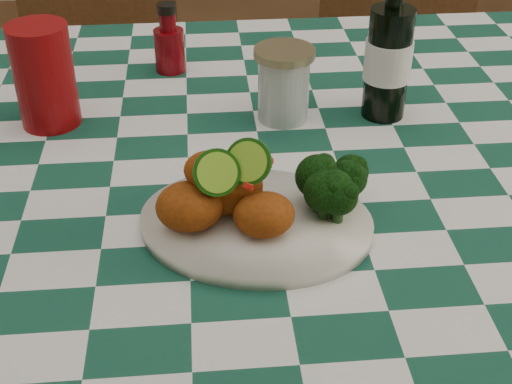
{
  "coord_description": "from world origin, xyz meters",
  "views": [
    {
      "loc": [
        -0.08,
        -0.85,
        1.3
      ],
      "look_at": [
        -0.02,
        -0.17,
        0.84
      ],
      "focal_mm": 50.0,
      "sensor_mm": 36.0,
      "label": 1
    }
  ],
  "objects_px": {
    "plate": "(256,224)",
    "ketchup_bottle": "(169,38)",
    "wooden_chair_left": "(108,125)",
    "beer_bottle": "(390,41)",
    "red_tumbler": "(44,76)",
    "mason_jar": "(284,84)",
    "dining_table": "(260,350)",
    "fried_chicken_pile": "(236,186)",
    "wooden_chair_right": "(392,119)"
  },
  "relations": [
    {
      "from": "plate",
      "to": "ketchup_bottle",
      "type": "relative_size",
      "value": 2.36
    },
    {
      "from": "ketchup_bottle",
      "to": "wooden_chair_left",
      "type": "height_order",
      "value": "ketchup_bottle"
    },
    {
      "from": "ketchup_bottle",
      "to": "beer_bottle",
      "type": "distance_m",
      "value": 0.38
    },
    {
      "from": "plate",
      "to": "ketchup_bottle",
      "type": "bearing_deg",
      "value": 102.78
    },
    {
      "from": "red_tumbler",
      "to": "mason_jar",
      "type": "bearing_deg",
      "value": -2.74
    },
    {
      "from": "beer_bottle",
      "to": "dining_table",
      "type": "bearing_deg",
      "value": -152.75
    },
    {
      "from": "dining_table",
      "to": "fried_chicken_pile",
      "type": "height_order",
      "value": "fried_chicken_pile"
    },
    {
      "from": "dining_table",
      "to": "ketchup_bottle",
      "type": "bearing_deg",
      "value": 113.74
    },
    {
      "from": "wooden_chair_left",
      "to": "dining_table",
      "type": "bearing_deg",
      "value": -71.13
    },
    {
      "from": "ketchup_bottle",
      "to": "plate",
      "type": "bearing_deg",
      "value": -77.22
    },
    {
      "from": "fried_chicken_pile",
      "to": "ketchup_bottle",
      "type": "distance_m",
      "value": 0.47
    },
    {
      "from": "fried_chicken_pile",
      "to": "wooden_chair_left",
      "type": "relative_size",
      "value": 0.17
    },
    {
      "from": "wooden_chair_left",
      "to": "mason_jar",
      "type": "bearing_deg",
      "value": -65.03
    },
    {
      "from": "beer_bottle",
      "to": "mason_jar",
      "type": "bearing_deg",
      "value": 179.25
    },
    {
      "from": "fried_chicken_pile",
      "to": "mason_jar",
      "type": "relative_size",
      "value": 1.32
    },
    {
      "from": "dining_table",
      "to": "plate",
      "type": "distance_m",
      "value": 0.44
    },
    {
      "from": "red_tumbler",
      "to": "wooden_chair_left",
      "type": "distance_m",
      "value": 0.77
    },
    {
      "from": "plate",
      "to": "wooden_chair_right",
      "type": "relative_size",
      "value": 0.32
    },
    {
      "from": "dining_table",
      "to": "beer_bottle",
      "type": "relative_size",
      "value": 6.98
    },
    {
      "from": "red_tumbler",
      "to": "beer_bottle",
      "type": "bearing_deg",
      "value": -2.13
    },
    {
      "from": "plate",
      "to": "red_tumbler",
      "type": "relative_size",
      "value": 1.81
    },
    {
      "from": "wooden_chair_left",
      "to": "ketchup_bottle",
      "type": "bearing_deg",
      "value": -71.92
    },
    {
      "from": "dining_table",
      "to": "beer_bottle",
      "type": "bearing_deg",
      "value": 27.25
    },
    {
      "from": "dining_table",
      "to": "mason_jar",
      "type": "relative_size",
      "value": 14.81
    },
    {
      "from": "wooden_chair_left",
      "to": "red_tumbler",
      "type": "bearing_deg",
      "value": -92.78
    },
    {
      "from": "ketchup_bottle",
      "to": "wooden_chair_right",
      "type": "relative_size",
      "value": 0.14
    },
    {
      "from": "dining_table",
      "to": "wooden_chair_right",
      "type": "bearing_deg",
      "value": 60.43
    },
    {
      "from": "red_tumbler",
      "to": "wooden_chair_right",
      "type": "xyz_separation_m",
      "value": [
        0.71,
        0.6,
        -0.43
      ]
    },
    {
      "from": "red_tumbler",
      "to": "fried_chicken_pile",
      "type": "bearing_deg",
      "value": -48.61
    },
    {
      "from": "fried_chicken_pile",
      "to": "red_tumbler",
      "type": "bearing_deg",
      "value": 131.39
    },
    {
      "from": "plate",
      "to": "fried_chicken_pile",
      "type": "bearing_deg",
      "value": -180.0
    },
    {
      "from": "red_tumbler",
      "to": "wooden_chair_right",
      "type": "relative_size",
      "value": 0.18
    },
    {
      "from": "dining_table",
      "to": "wooden_chair_right",
      "type": "relative_size",
      "value": 1.91
    },
    {
      "from": "dining_table",
      "to": "mason_jar",
      "type": "xyz_separation_m",
      "value": [
        0.04,
        0.1,
        0.45
      ]
    },
    {
      "from": "ketchup_bottle",
      "to": "beer_bottle",
      "type": "xyz_separation_m",
      "value": [
        0.33,
        -0.19,
        0.06
      ]
    },
    {
      "from": "wooden_chair_right",
      "to": "red_tumbler",
      "type": "bearing_deg",
      "value": -130.32
    },
    {
      "from": "mason_jar",
      "to": "plate",
      "type": "bearing_deg",
      "value": -103.36
    },
    {
      "from": "dining_table",
      "to": "plate",
      "type": "xyz_separation_m",
      "value": [
        -0.02,
        -0.17,
        0.4
      ]
    },
    {
      "from": "plate",
      "to": "ketchup_bottle",
      "type": "xyz_separation_m",
      "value": [
        -0.11,
        0.47,
        0.05
      ]
    },
    {
      "from": "ketchup_bottle",
      "to": "mason_jar",
      "type": "relative_size",
      "value": 1.05
    },
    {
      "from": "fried_chicken_pile",
      "to": "red_tumbler",
      "type": "xyz_separation_m",
      "value": [
        -0.26,
        0.29,
        0.01
      ]
    },
    {
      "from": "fried_chicken_pile",
      "to": "wooden_chair_right",
      "type": "xyz_separation_m",
      "value": [
        0.45,
        0.89,
        -0.42
      ]
    },
    {
      "from": "wooden_chair_right",
      "to": "beer_bottle",
      "type": "bearing_deg",
      "value": -99.08
    },
    {
      "from": "wooden_chair_right",
      "to": "ketchup_bottle",
      "type": "bearing_deg",
      "value": -131.9
    },
    {
      "from": "fried_chicken_pile",
      "to": "wooden_chair_left",
      "type": "xyz_separation_m",
      "value": [
        -0.27,
        0.93,
        -0.42
      ]
    },
    {
      "from": "fried_chicken_pile",
      "to": "beer_bottle",
      "type": "height_order",
      "value": "beer_bottle"
    },
    {
      "from": "wooden_chair_right",
      "to": "dining_table",
      "type": "bearing_deg",
      "value": -109.84
    },
    {
      "from": "beer_bottle",
      "to": "wooden_chair_right",
      "type": "height_order",
      "value": "beer_bottle"
    },
    {
      "from": "mason_jar",
      "to": "wooden_chair_left",
      "type": "xyz_separation_m",
      "value": [
        -0.36,
        0.66,
        -0.41
      ]
    },
    {
      "from": "red_tumbler",
      "to": "beer_bottle",
      "type": "relative_size",
      "value": 0.64
    }
  ]
}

